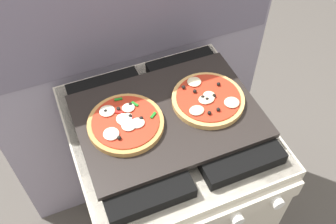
{
  "coord_description": "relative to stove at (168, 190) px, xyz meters",
  "views": [
    {
      "loc": [
        -0.28,
        -0.67,
        1.79
      ],
      "look_at": [
        0.0,
        0.0,
        0.93
      ],
      "focal_mm": 40.72,
      "sensor_mm": 36.0,
      "label": 1
    }
  ],
  "objects": [
    {
      "name": "stove",
      "position": [
        0.0,
        0.0,
        0.0
      ],
      "size": [
        0.6,
        0.64,
        0.9
      ],
      "color": "beige",
      "rests_on": "ground_plane"
    },
    {
      "name": "pizza_right",
      "position": [
        0.13,
        0.0,
        0.48
      ],
      "size": [
        0.22,
        0.22,
        0.03
      ],
      "color": "tan",
      "rests_on": "baking_tray"
    },
    {
      "name": "baking_tray",
      "position": [
        0.0,
        0.0,
        0.46
      ],
      "size": [
        0.54,
        0.38,
        0.02
      ],
      "primitive_type": "cube",
      "color": "black",
      "rests_on": "stove"
    },
    {
      "name": "kitchen_backsplash",
      "position": [
        0.0,
        0.34,
        0.34
      ],
      "size": [
        1.1,
        0.09,
        1.55
      ],
      "color": "gray",
      "rests_on": "ground_plane"
    },
    {
      "name": "pizza_left",
      "position": [
        -0.13,
        0.01,
        0.48
      ],
      "size": [
        0.22,
        0.22,
        0.03
      ],
      "color": "#C18947",
      "rests_on": "baking_tray"
    }
  ]
}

